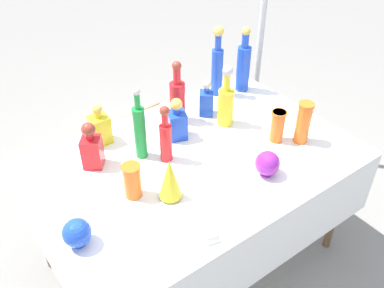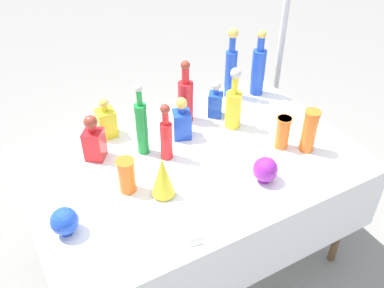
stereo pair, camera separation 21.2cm
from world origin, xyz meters
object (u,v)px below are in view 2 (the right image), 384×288
(slender_vase_0, at_px, (309,130))
(square_decanter_0, at_px, (216,102))
(fluted_vase_0, at_px, (163,177))
(tall_bottle_4, at_px, (258,68))
(tall_bottle_5, at_px, (231,67))
(tall_bottle_2, at_px, (142,126))
(slender_vase_1, at_px, (126,175))
(tall_bottle_3, at_px, (234,105))
(tall_bottle_1, at_px, (166,135))
(round_bowl_1, at_px, (265,169))
(canopy_pole, at_px, (284,21))
(square_decanter_3, at_px, (106,121))
(slender_vase_2, at_px, (283,132))
(round_bowl_0, at_px, (64,221))
(cardboard_box_behind_right, at_px, (163,134))
(tall_bottle_0, at_px, (186,97))
(cardboard_box_behind_left, at_px, (145,152))
(square_decanter_2, at_px, (94,140))
(square_decanter_1, at_px, (182,121))

(slender_vase_0, bearing_deg, square_decanter_0, 115.82)
(fluted_vase_0, bearing_deg, tall_bottle_4, 30.64)
(tall_bottle_4, distance_m, tall_bottle_5, 0.18)
(tall_bottle_2, height_order, slender_vase_1, tall_bottle_2)
(tall_bottle_3, distance_m, square_decanter_0, 0.15)
(tall_bottle_1, relative_size, tall_bottle_4, 0.76)
(slender_vase_0, distance_m, round_bowl_1, 0.35)
(tall_bottle_2, xyz_separation_m, square_decanter_0, (0.51, 0.11, -0.07))
(tall_bottle_2, xyz_separation_m, canopy_pole, (1.21, 0.42, 0.17))
(tall_bottle_4, distance_m, canopy_pole, 0.43)
(square_decanter_3, relative_size, slender_vase_2, 1.28)
(square_decanter_0, xyz_separation_m, round_bowl_0, (-1.01, -0.46, -0.03))
(round_bowl_0, distance_m, cardboard_box_behind_right, 1.73)
(square_decanter_0, xyz_separation_m, slender_vase_2, (0.15, -0.43, 0.00))
(round_bowl_0, bearing_deg, tall_bottle_0, 30.86)
(round_bowl_0, bearing_deg, cardboard_box_behind_left, 53.62)
(slender_vase_1, xyz_separation_m, fluted_vase_0, (0.13, -0.11, 0.02))
(tall_bottle_0, distance_m, square_decanter_2, 0.57)
(fluted_vase_0, distance_m, canopy_pole, 1.48)
(tall_bottle_3, bearing_deg, slender_vase_0, -59.41)
(tall_bottle_4, height_order, slender_vase_1, tall_bottle_4)
(cardboard_box_behind_left, bearing_deg, tall_bottle_1, -104.07)
(tall_bottle_3, relative_size, square_decanter_1, 1.49)
(tall_bottle_0, xyz_separation_m, cardboard_box_behind_left, (-0.04, 0.59, -0.78))
(cardboard_box_behind_right, bearing_deg, tall_bottle_5, -73.07)
(tall_bottle_0, height_order, square_decanter_3, tall_bottle_0)
(slender_vase_1, height_order, fluted_vase_0, fluted_vase_0)
(square_decanter_0, distance_m, round_bowl_1, 0.61)
(tall_bottle_4, distance_m, cardboard_box_behind_right, 1.10)
(tall_bottle_1, xyz_separation_m, cardboard_box_behind_right, (0.43, 0.98, -0.76))
(tall_bottle_4, height_order, slender_vase_2, tall_bottle_4)
(square_decanter_3, bearing_deg, square_decanter_1, -30.48)
(tall_bottle_5, relative_size, square_decanter_2, 1.76)
(slender_vase_1, bearing_deg, slender_vase_2, -5.82)
(square_decanter_0, height_order, slender_vase_2, square_decanter_0)
(tall_bottle_0, xyz_separation_m, square_decanter_1, (-0.10, -0.13, -0.05))
(tall_bottle_5, distance_m, cardboard_box_behind_right, 1.04)
(tall_bottle_5, xyz_separation_m, square_decanter_2, (-0.93, -0.18, -0.09))
(tall_bottle_2, height_order, cardboard_box_behind_right, tall_bottle_2)
(tall_bottle_0, height_order, slender_vase_0, tall_bottle_0)
(tall_bottle_0, relative_size, tall_bottle_5, 0.83)
(square_decanter_0, height_order, round_bowl_0, square_decanter_0)
(slender_vase_2, bearing_deg, tall_bottle_1, 159.19)
(round_bowl_1, bearing_deg, tall_bottle_0, 96.85)
(cardboard_box_behind_right, bearing_deg, round_bowl_0, -129.81)
(square_decanter_2, height_order, round_bowl_1, square_decanter_2)
(square_decanter_3, distance_m, cardboard_box_behind_right, 1.15)
(round_bowl_1, relative_size, cardboard_box_behind_right, 0.30)
(square_decanter_3, bearing_deg, tall_bottle_0, -9.16)
(fluted_vase_0, relative_size, round_bowl_1, 1.64)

